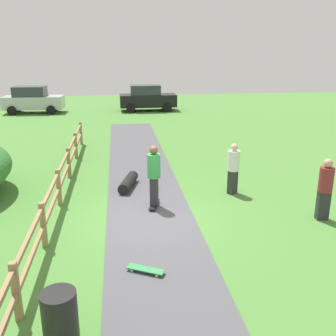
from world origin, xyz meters
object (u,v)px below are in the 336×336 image
Objects in this scene: bystander_white at (233,166)px; parked_car_silver at (33,100)px; skater_fallen at (130,183)px; skateboard_loose at (146,269)px; skater_riding at (154,173)px; parked_car_black at (147,98)px; trash_bin at (60,318)px; bystander_maroon at (325,187)px.

parked_car_silver reaches higher than bystander_white.
skater_fallen reaches higher than skateboard_loose.
skater_riding is 3.60m from skateboard_loose.
parked_car_black is (1.81, 22.08, 0.87)m from skateboard_loose.
parked_car_black is at bearing 82.20° from trash_bin.
skater_fallen is at bearing 164.81° from bystander_white.
bystander_maroon is 0.40× the size of parked_car_silver.
bystander_maroon is at bearing -31.66° from skater_fallen.
bystander_maroon is 2.92m from bystander_white.
parked_car_black reaches higher than bystander_white.
bystander_white is (4.59, 6.06, 0.45)m from trash_bin.
parked_car_black is at bearing 85.32° from skateboard_loose.
skater_riding is at bearing 69.22° from trash_bin.
bystander_white is 0.39× the size of parked_car_black.
skater_riding is at bearing 81.45° from skateboard_loose.
bystander_maroon is at bearing -60.19° from parked_car_silver.
parked_car_silver is 8.33m from parked_car_black.
parked_car_silver is at bearing 119.81° from bystander_maroon.
bystander_maroon reaches higher than skateboard_loose.
parked_car_silver is at bearing 106.45° from skateboard_loose.
parked_car_black is (-3.17, 20.06, 0.01)m from bystander_maroon.
trash_bin is 0.60× the size of skater_fallen.
parked_car_black is at bearing -0.02° from parked_car_silver.
parked_car_black is at bearing 98.97° from bystander_maroon.
skater_fallen is 18.11m from parked_car_silver.
skater_riding is (1.98, 5.21, 0.60)m from trash_bin.
parked_car_black is (1.29, 18.65, -0.09)m from skater_riding.
parked_car_silver reaches higher than skateboard_loose.
parked_car_silver is (-9.65, 17.80, 0.06)m from bystander_white.
skateboard_loose is at bearing -98.55° from skater_riding.
trash_bin is at bearing -110.78° from skater_riding.
skateboard_loose is at bearing -126.18° from bystander_white.
skater_fallen is 0.36× the size of parked_car_black.
trash_bin is 7.61m from bystander_white.
parked_car_black is (3.27, 23.86, 0.51)m from trash_bin.
trash_bin is 0.55× the size of bystander_white.
skater_fallen is at bearing 79.02° from trash_bin.
trash_bin reaches higher than skater_fallen.
skateboard_loose is 0.19× the size of parked_car_black.
parked_car_silver is (-11.49, 20.06, 0.01)m from bystander_maroon.
trash_bin is 0.21× the size of parked_car_black.
bystander_maroon is (5.09, -3.14, 0.75)m from skater_fallen.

